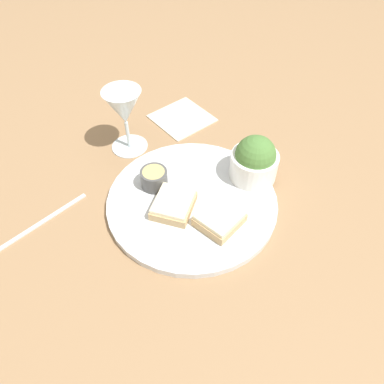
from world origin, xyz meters
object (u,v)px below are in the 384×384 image
(sauce_ramekin, at_px, (154,178))
(cheese_toast_near, at_px, (172,203))
(salad_bowl, at_px, (255,160))
(wine_glass, at_px, (124,110))
(cheese_toast_far, at_px, (220,219))
(napkin, at_px, (182,118))
(fork, at_px, (43,221))

(sauce_ramekin, xyz_separation_m, cheese_toast_near, (-0.00, -0.07, -0.01))
(salad_bowl, height_order, wine_glass, wine_glass)
(sauce_ramekin, relative_size, wine_glass, 0.37)
(cheese_toast_far, distance_m, napkin, 0.34)
(sauce_ramekin, distance_m, fork, 0.22)
(wine_glass, bearing_deg, sauce_ramekin, -99.07)
(fork, bearing_deg, sauce_ramekin, -13.69)
(cheese_toast_near, relative_size, wine_glass, 0.73)
(cheese_toast_near, bearing_deg, sauce_ramekin, 86.85)
(cheese_toast_far, relative_size, napkin, 0.66)
(cheese_toast_near, xyz_separation_m, napkin, (0.18, 0.23, -0.02))
(salad_bowl, height_order, cheese_toast_far, salad_bowl)
(sauce_ramekin, relative_size, napkin, 0.40)
(sauce_ramekin, xyz_separation_m, napkin, (0.18, 0.16, -0.03))
(cheese_toast_near, xyz_separation_m, wine_glass, (0.03, 0.21, 0.07))
(sauce_ramekin, height_order, cheese_toast_far, sauce_ramekin)
(cheese_toast_far, distance_m, wine_glass, 0.30)
(sauce_ramekin, bearing_deg, salad_bowl, -28.01)
(salad_bowl, height_order, sauce_ramekin, salad_bowl)
(cheese_toast_far, height_order, wine_glass, wine_glass)
(sauce_ramekin, xyz_separation_m, fork, (-0.21, 0.05, -0.03))
(sauce_ramekin, relative_size, cheese_toast_far, 0.60)
(napkin, bearing_deg, salad_bowl, -90.54)
(sauce_ramekin, bearing_deg, fork, 166.31)
(wine_glass, xyz_separation_m, napkin, (0.15, 0.02, -0.10))
(cheese_toast_far, relative_size, fork, 0.48)
(sauce_ramekin, distance_m, cheese_toast_far, 0.16)
(fork, bearing_deg, cheese_toast_near, -30.02)
(cheese_toast_far, xyz_separation_m, wine_glass, (-0.02, 0.30, 0.07))
(napkin, relative_size, fork, 0.72)
(cheese_toast_far, bearing_deg, salad_bowl, 23.46)
(wine_glass, height_order, napkin, wine_glass)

